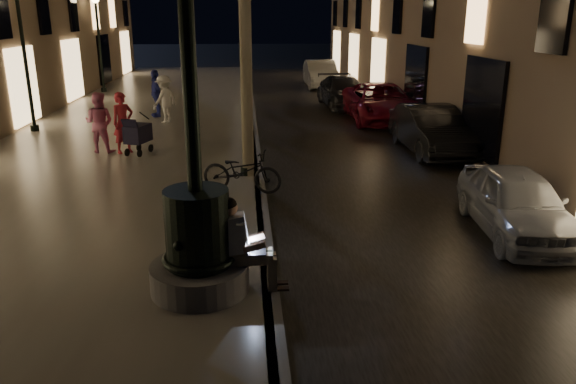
{
  "coord_description": "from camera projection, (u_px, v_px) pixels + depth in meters",
  "views": [
    {
      "loc": [
        -0.31,
        -5.32,
        3.98
      ],
      "look_at": [
        0.34,
        3.0,
        1.32
      ],
      "focal_mm": 35.0,
      "sensor_mm": 36.0,
      "label": 1
    }
  ],
  "objects": [
    {
      "name": "ground",
      "position": [
        253.0,
        128.0,
        20.53
      ],
      "size": [
        120.0,
        120.0,
        0.0
      ],
      "primitive_type": "plane",
      "color": "black",
      "rests_on": "ground"
    },
    {
      "name": "cobble_lane",
      "position": [
        334.0,
        126.0,
        20.75
      ],
      "size": [
        6.0,
        45.0,
        0.02
      ],
      "primitive_type": "cube",
      "color": "black",
      "rests_on": "ground"
    },
    {
      "name": "promenade",
      "position": [
        142.0,
        127.0,
        20.21
      ],
      "size": [
        8.0,
        45.0,
        0.2
      ],
      "primitive_type": "cube",
      "color": "slate",
      "rests_on": "ground"
    },
    {
      "name": "curb_strip",
      "position": [
        253.0,
        125.0,
        20.5
      ],
      "size": [
        0.25,
        45.0,
        0.2
      ],
      "primitive_type": "cube",
      "color": "#59595B",
      "rests_on": "ground"
    },
    {
      "name": "fountain_lamppost",
      "position": [
        197.0,
        224.0,
        7.74
      ],
      "size": [
        1.4,
        1.4,
        5.21
      ],
      "color": "#59595B",
      "rests_on": "promenade"
    },
    {
      "name": "seated_man_laptop",
      "position": [
        242.0,
        242.0,
        7.88
      ],
      "size": [
        1.01,
        0.34,
        1.38
      ],
      "color": "tan",
      "rests_on": "promenade"
    },
    {
      "name": "lamp_curb_a",
      "position": [
        243.0,
        48.0,
        12.88
      ],
      "size": [
        0.36,
        0.36,
        4.81
      ],
      "color": "black",
      "rests_on": "promenade"
    },
    {
      "name": "lamp_curb_b",
      "position": [
        243.0,
        35.0,
        20.48
      ],
      "size": [
        0.36,
        0.36,
        4.81
      ],
      "color": "black",
      "rests_on": "promenade"
    },
    {
      "name": "lamp_curb_c",
      "position": [
        243.0,
        29.0,
        28.08
      ],
      "size": [
        0.36,
        0.36,
        4.81
      ],
      "color": "black",
      "rests_on": "promenade"
    },
    {
      "name": "lamp_curb_d",
      "position": [
        243.0,
        26.0,
        35.68
      ],
      "size": [
        0.36,
        0.36,
        4.81
      ],
      "color": "black",
      "rests_on": "promenade"
    },
    {
      "name": "lamp_left_b",
      "position": [
        22.0,
        38.0,
        18.06
      ],
      "size": [
        0.36,
        0.36,
        4.81
      ],
      "color": "black",
      "rests_on": "promenade"
    },
    {
      "name": "lamp_left_c",
      "position": [
        98.0,
        30.0,
        27.56
      ],
      "size": [
        0.36,
        0.36,
        4.81
      ],
      "color": "black",
      "rests_on": "promenade"
    },
    {
      "name": "stroller",
      "position": [
        138.0,
        134.0,
        15.66
      ],
      "size": [
        0.72,
        1.15,
        1.16
      ],
      "rotation": [
        0.0,
        0.0,
        -0.34
      ],
      "color": "black",
      "rests_on": "promenade"
    },
    {
      "name": "car_front",
      "position": [
        517.0,
        202.0,
        10.47
      ],
      "size": [
        1.79,
        3.75,
        1.24
      ],
      "primitive_type": "imported",
      "rotation": [
        0.0,
        0.0,
        -0.09
      ],
      "color": "#979A9E",
      "rests_on": "ground"
    },
    {
      "name": "car_second",
      "position": [
        431.0,
        130.0,
        16.63
      ],
      "size": [
        1.52,
        4.24,
        1.39
      ],
      "primitive_type": "imported",
      "rotation": [
        0.0,
        0.0,
        0.01
      ],
      "color": "black",
      "rests_on": "ground"
    },
    {
      "name": "car_third",
      "position": [
        381.0,
        103.0,
        21.57
      ],
      "size": [
        2.42,
        5.18,
        1.43
      ],
      "primitive_type": "imported",
      "rotation": [
        0.0,
        0.0,
        -0.01
      ],
      "color": "maroon",
      "rests_on": "ground"
    },
    {
      "name": "car_rear",
      "position": [
        344.0,
        92.0,
        24.96
      ],
      "size": [
        2.05,
        4.61,
        1.31
      ],
      "primitive_type": "imported",
      "rotation": [
        0.0,
        0.0,
        0.05
      ],
      "color": "#2A2A2E",
      "rests_on": "ground"
    },
    {
      "name": "car_fifth",
      "position": [
        320.0,
        74.0,
        31.51
      ],
      "size": [
        1.61,
        4.56,
        1.5
      ],
      "primitive_type": "imported",
      "rotation": [
        0.0,
        0.0,
        -0.01
      ],
      "color": "#9D9C98",
      "rests_on": "ground"
    },
    {
      "name": "pedestrian_red",
      "position": [
        123.0,
        123.0,
        15.74
      ],
      "size": [
        0.75,
        0.7,
        1.71
      ],
      "primitive_type": "imported",
      "rotation": [
        0.0,
        0.0,
        0.64
      ],
      "color": "#A9212E",
      "rests_on": "promenade"
    },
    {
      "name": "pedestrian_pink",
      "position": [
        99.0,
        122.0,
        15.81
      ],
      "size": [
        0.95,
        0.81,
        1.71
      ],
      "primitive_type": "imported",
      "rotation": [
        0.0,
        0.0,
        2.93
      ],
      "color": "#D06E97",
      "rests_on": "promenade"
    },
    {
      "name": "pedestrian_white",
      "position": [
        165.0,
        99.0,
        20.21
      ],
      "size": [
        1.15,
        1.25,
        1.69
      ],
      "primitive_type": "imported",
      "rotation": [
        0.0,
        0.0,
        4.09
      ],
      "color": "silver",
      "rests_on": "promenade"
    },
    {
      "name": "pedestrian_blue",
      "position": [
        156.0,
        93.0,
        21.39
      ],
      "size": [
        0.77,
        1.12,
        1.77
      ],
      "primitive_type": "imported",
      "rotation": [
        0.0,
        0.0,
        5.07
      ],
      "color": "navy",
      "rests_on": "promenade"
    },
    {
      "name": "bicycle",
      "position": [
        242.0,
        171.0,
        12.35
      ],
      "size": [
        1.91,
        1.17,
        0.95
      ],
      "primitive_type": "imported",
      "rotation": [
        0.0,
        0.0,
        1.25
      ],
      "color": "black",
      "rests_on": "promenade"
    }
  ]
}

